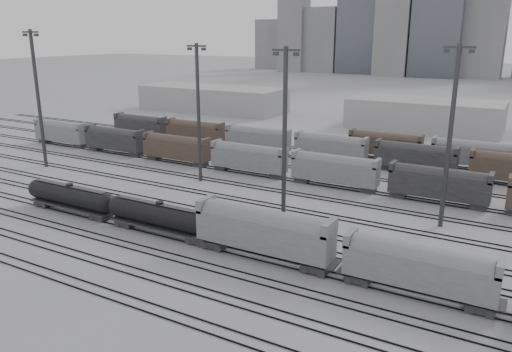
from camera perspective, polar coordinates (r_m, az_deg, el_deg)
The scene contains 15 objects.
ground at distance 64.03m, azimuth -8.37°, elevation -7.59°, with size 900.00×900.00×0.00m, color #AAAAAE.
tracks at distance 77.54m, azimuth -0.48°, elevation -3.08°, with size 220.00×71.50×0.16m.
tank_car_a at distance 77.89m, azimuth -20.42°, elevation -2.21°, with size 17.09×2.85×4.22m.
tank_car_b at distance 66.37m, azimuth -10.88°, elevation -4.52°, with size 17.43×2.90×4.31m.
hopper_car_a at distance 57.73m, azimuth 0.87°, elevation -6.11°, with size 16.81×3.34×6.01m.
hopper_car_b at distance 52.57m, azimuth 18.12°, elevation -9.75°, with size 14.96×2.97×5.35m.
light_mast_a at distance 104.78m, azimuth -23.66°, elevation 8.36°, with size 4.19×0.67×26.18m.
light_mast_b at distance 87.11m, azimuth -6.59°, elevation 7.47°, with size 3.82×0.61×23.88m.
light_mast_c at distance 66.32m, azimuth 3.29°, elevation 4.87°, with size 3.82×0.61×23.87m.
light_mast_d at distance 69.73m, azimuth 21.31°, elevation 4.53°, with size 3.88×0.62×24.27m.
bg_string_near at distance 86.10m, azimuth 8.99°, elevation 0.56°, with size 151.00×3.00×5.60m.
bg_string_mid at distance 98.46m, azimuth 17.76°, elevation 1.94°, with size 151.00×3.00×5.60m.
warehouse_left at distance 172.23m, azimuth -5.00°, elevation 8.80°, with size 50.00×18.00×8.00m, color #A8A8AB.
warehouse_mid at distance 145.08m, azimuth 18.68°, elevation 6.67°, with size 40.00×18.00×8.00m, color #A8A8AB.
skyline at distance 327.15m, azimuth 25.99°, elevation 16.10°, with size 316.00×22.40×95.00m.
Camera 1 is at (36.56, -46.00, 25.45)m, focal length 35.00 mm.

